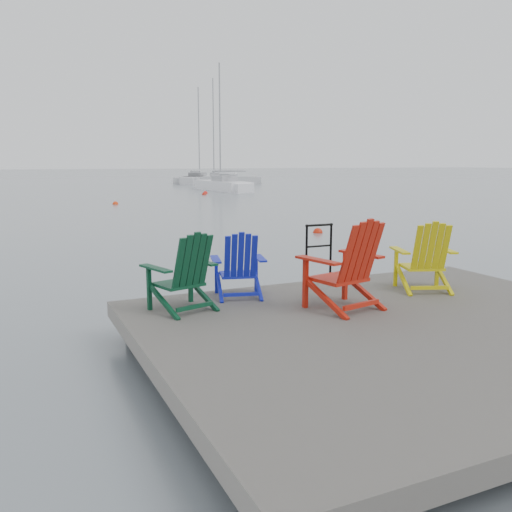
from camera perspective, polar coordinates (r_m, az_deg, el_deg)
name	(u,v)px	position (r m, az deg, el deg)	size (l,w,h in m)	color
ground	(408,365)	(6.68, 15.69, -11.03)	(400.00, 400.00, 0.00)	slate
dock	(409,337)	(6.57, 15.83, -8.19)	(6.00, 5.00, 1.40)	#312F2B
handrail	(319,247)	(8.49, 6.63, 0.98)	(0.48, 0.04, 0.90)	black
chair_green	(184,272)	(6.77, -7.58, -1.65)	(0.93, 0.88, 0.99)	#0A3821
chair_blue	(239,265)	(7.40, -1.80, -0.91)	(0.84, 0.80, 0.91)	#101BAA
chair_red	(347,265)	(6.86, 9.58, -0.91)	(1.03, 0.97, 1.14)	#B01B0C
chair_yellow	(425,256)	(8.13, 17.41, -0.03)	(0.97, 0.93, 1.01)	#CCC00B
sailboat_near	(223,186)	(46.10, -3.54, 7.34)	(2.47, 7.79, 10.71)	white
sailboat_mid	(199,180)	(63.40, -6.06, 7.97)	(6.34, 7.67, 11.06)	silver
sailboat_far	(218,180)	(61.67, -4.00, 7.95)	(8.77, 4.57, 11.72)	silver
buoy_a	(318,233)	(18.36, 6.52, 2.44)	(0.33, 0.33, 0.33)	red
buoy_b	(115,204)	(31.83, -14.58, 5.29)	(0.34, 0.34, 0.34)	#EC380D
buoy_c	(205,193)	(41.90, -5.35, 6.58)	(0.36, 0.36, 0.36)	red
buoy_d	(204,195)	(40.21, -5.48, 6.44)	(0.33, 0.33, 0.33)	red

